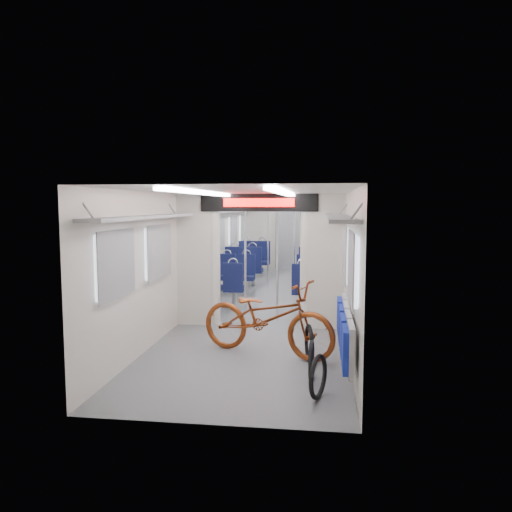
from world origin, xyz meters
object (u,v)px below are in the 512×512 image
Objects in this scene: seat_bay_near_right at (315,279)px; seat_bay_near_left at (230,277)px; bike_hoop_a at (318,379)px; stanchion_near_left at (245,255)px; seat_bay_far_right at (317,260)px; bike_hoop_b at (311,363)px; bike_hoop_c at (309,345)px; flip_bench at (345,330)px; stanchion_far_left at (268,244)px; seat_bay_far_left at (249,260)px; stanchion_far_right at (294,245)px; bicycle at (267,317)px; stanchion_near_right at (277,258)px.

seat_bay_near_left is at bearing 176.80° from seat_bay_near_right.
bike_hoop_a is 0.22× the size of stanchion_near_left.
bike_hoop_b is at bearing -89.86° from seat_bay_far_right.
bike_hoop_c is (-0.05, 0.72, 0.01)m from bike_hoop_b.
seat_bay_far_right is (-0.10, 8.87, 0.33)m from bike_hoop_a.
seat_bay_far_right is at bearing 92.97° from flip_bench.
seat_bay_far_right reaches higher than bike_hoop_b.
seat_bay_near_left is 0.84× the size of stanchion_far_left.
bike_hoop_a is at bearing -70.84° from stanchion_near_left.
seat_bay_near_right is at bearing 95.26° from flip_bench.
seat_bay_near_left is (-1.84, 4.15, 0.29)m from bike_hoop_c.
seat_bay_near_right is at bearing 91.12° from bike_hoop_a.
flip_bench is 0.93× the size of stanchion_far_left.
stanchion_far_left reaches higher than bike_hoop_a.
seat_bay_far_left is at bearing -166.85° from seat_bay_far_right.
stanchion_near_left is (-1.43, 4.11, 0.93)m from bike_hoop_a.
bike_hoop_a is at bearing -84.24° from bike_hoop_c.
bicycle is at bearing -91.02° from stanchion_far_right.
seat_bay_near_right is at bearing 42.60° from stanchion_near_left.
stanchion_far_left reaches higher than bike_hoop_b.
bike_hoop_b is at bearing -79.34° from stanchion_far_left.
bicycle reaches higher than bike_hoop_c.
bike_hoop_c is at bearing -92.04° from bicycle.
bike_hoop_b is 0.21× the size of stanchion_far_left.
seat_bay_near_right is (0.03, 4.05, 0.30)m from bike_hoop_c.
bicycle is 1.29m from flip_bench.
bike_hoop_a is 0.22× the size of seat_bay_far_left.
bike_hoop_c is at bearing 93.63° from bike_hoop_b.
bike_hoop_b is 8.10m from seat_bay_far_left.
seat_bay_near_right is 0.86× the size of stanchion_near_left.
seat_bay_far_left is 1.05× the size of seat_bay_far_right.
stanchion_far_right is (-0.53, 1.51, 0.62)m from seat_bay_near_right.
stanchion_far_right reaches higher than flip_bench.
seat_bay_near_left is 0.97× the size of seat_bay_near_right.
flip_bench reaches higher than bike_hoop_b.
bike_hoop_a is at bearing -79.51° from stanchion_far_left.
bicycle is 3.95× the size of bike_hoop_c.
bicycle is at bearing -88.91° from stanchion_near_right.
bicycle is 1.06× the size of seat_bay_near_left.
bike_hoop_b is 0.25× the size of seat_bay_near_right.
bike_hoop_c reaches higher than bike_hoop_a.
stanchion_near_right is at bearing -111.28° from seat_bay_near_right.
seat_bay_near_left reaches higher than bike_hoop_c.
stanchion_far_left is (-1.18, 5.78, 0.92)m from bike_hoop_c.
seat_bay_far_right is at bearing 61.44° from seat_bay_near_left.
seat_bay_near_left is 1.87m from stanchion_far_left.
bike_hoop_a is at bearing -133.80° from bicycle.
flip_bench is 0.58m from bike_hoop_b.
bicycle is at bearing 123.63° from bike_hoop_b.
seat_bay_near_right is 3.54m from seat_bay_far_right.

